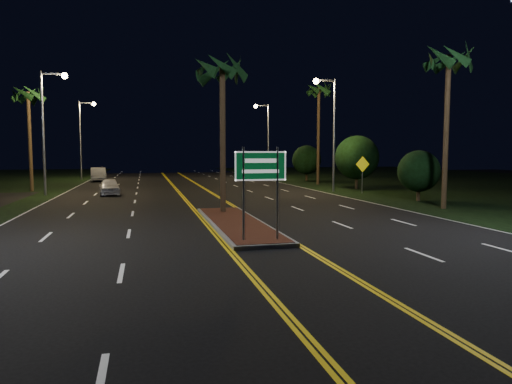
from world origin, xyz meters
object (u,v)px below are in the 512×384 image
object	(u,v)px
shrub_mid	(357,157)
shrub_near	(419,171)
streetlight_left_far	(84,131)
palm_left_far	(28,95)
streetlight_right_mid	(330,121)
shrub_far	(307,160)
highway_sign	(261,175)
streetlight_left_mid	(48,118)
car_far	(98,173)
palm_median	(222,69)
palm_right_far	(319,91)
car_near	(109,185)
streetlight_right_far	(265,132)
palm_right_near	(449,60)
warning_sign	(363,169)
median_island	(237,223)

from	to	relation	value
shrub_mid	shrub_near	bearing A→B (deg)	-92.86
streetlight_left_far	palm_left_far	distance (m)	16.28
streetlight_right_mid	shrub_far	xyz separation A→B (m)	(3.19, 14.00, -3.32)
streetlight_left_far	palm_left_far	size ratio (longest dim) A/B	1.02
highway_sign	shrub_mid	world-z (taller)	shrub_mid
streetlight_left_mid	car_far	bearing A→B (deg)	83.90
highway_sign	palm_median	bearing A→B (deg)	90.00
palm_right_far	shrub_mid	bearing A→B (deg)	-78.69
highway_sign	car_near	size ratio (longest dim) A/B	0.73
shrub_far	streetlight_right_far	bearing A→B (deg)	117.98
car_near	palm_left_far	bearing A→B (deg)	137.38
streetlight_right_far	car_near	world-z (taller)	streetlight_right_far
palm_median	shrub_mid	distance (m)	19.97
streetlight_right_mid	streetlight_left_mid	bearing A→B (deg)	174.62
streetlight_right_mid	palm_right_near	xyz separation A→B (m)	(1.89, -12.00, 2.56)
palm_right_far	streetlight_left_far	bearing A→B (deg)	149.12
streetlight_right_far	shrub_far	xyz separation A→B (m)	(3.19, -6.00, -3.32)
streetlight_left_mid	palm_left_far	xyz separation A→B (m)	(-2.19, 4.00, 2.09)
streetlight_right_mid	shrub_far	bearing A→B (deg)	77.18
shrub_mid	highway_sign	bearing A→B (deg)	-123.44
palm_right_near	shrub_far	size ratio (longest dim) A/B	2.35
shrub_near	shrub_far	xyz separation A→B (m)	(0.30, 22.00, 0.39)
palm_right_near	warning_sign	distance (m)	11.86
palm_left_far	car_far	size ratio (longest dim) A/B	1.69
shrub_far	streetlight_left_mid	bearing A→B (deg)	-153.82
median_island	streetlight_right_mid	xyz separation A→B (m)	(10.61, 15.00, 5.57)
streetlight_left_mid	car_near	size ratio (longest dim) A/B	2.06
streetlight_right_far	palm_right_near	size ratio (longest dim) A/B	0.97
palm_left_far	shrub_mid	distance (m)	27.56
shrub_far	shrub_mid	bearing A→B (deg)	-89.05
streetlight_right_mid	warning_sign	distance (m)	4.67
streetlight_right_mid	palm_right_far	world-z (taller)	palm_right_far
streetlight_left_far	palm_right_near	bearing A→B (deg)	-55.79
shrub_mid	shrub_far	world-z (taller)	shrub_mid
streetlight_right_mid	shrub_near	bearing A→B (deg)	-70.16
streetlight_left_far	shrub_far	xyz separation A→B (m)	(24.41, -8.00, -3.32)
streetlight_right_mid	shrub_far	distance (m)	14.74
streetlight_right_far	palm_right_far	bearing A→B (deg)	-79.67
shrub_far	car_near	size ratio (longest dim) A/B	0.91
palm_left_far	palm_right_far	distance (m)	25.72
median_island	palm_median	world-z (taller)	palm_median
shrub_mid	streetlight_right_mid	bearing A→B (deg)	-149.44
shrub_near	car_near	size ratio (longest dim) A/B	0.76
palm_right_near	shrub_far	bearing A→B (deg)	87.14
palm_right_near	shrub_mid	size ratio (longest dim) A/B	2.01
streetlight_left_far	shrub_mid	world-z (taller)	streetlight_left_far
median_island	streetlight_left_far	xyz separation A→B (m)	(-10.61, 37.00, 5.57)
palm_right_near	shrub_mid	xyz separation A→B (m)	(1.50, 14.00, -5.49)
streetlight_left_far	warning_sign	distance (m)	33.55
palm_left_far	shrub_far	size ratio (longest dim) A/B	2.22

